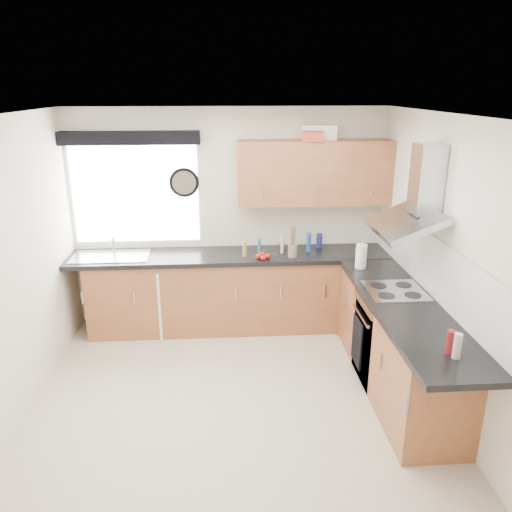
{
  "coord_description": "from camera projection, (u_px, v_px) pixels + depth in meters",
  "views": [
    {
      "loc": [
        -0.07,
        -3.84,
        2.71
      ],
      "look_at": [
        0.25,
        0.85,
        1.1
      ],
      "focal_mm": 35.0,
      "sensor_mm": 36.0,
      "label": 1
    }
  ],
  "objects": [
    {
      "name": "ground_plane",
      "position": [
        235.0,
        402.0,
        4.51
      ],
      "size": [
        3.6,
        3.6,
        0.0
      ],
      "primitive_type": "plane",
      "color": "beige"
    },
    {
      "name": "ceiling",
      "position": [
        230.0,
        115.0,
        3.7
      ],
      "size": [
        3.6,
        3.6,
        0.02
      ],
      "primitive_type": "cube",
      "color": "white",
      "rests_on": "wall_back"
    },
    {
      "name": "wall_back",
      "position": [
        229.0,
        218.0,
        5.8
      ],
      "size": [
        3.6,
        0.02,
        2.5
      ],
      "primitive_type": "cube",
      "color": "silver",
      "rests_on": "ground_plane"
    },
    {
      "name": "wall_front",
      "position": [
        242.0,
        405.0,
        2.4
      ],
      "size": [
        3.6,
        0.02,
        2.5
      ],
      "primitive_type": "cube",
      "color": "silver",
      "rests_on": "ground_plane"
    },
    {
      "name": "wall_left",
      "position": [
        8.0,
        278.0,
        3.99
      ],
      "size": [
        0.02,
        3.6,
        2.5
      ],
      "primitive_type": "cube",
      "color": "silver",
      "rests_on": "ground_plane"
    },
    {
      "name": "wall_right",
      "position": [
        445.0,
        268.0,
        4.22
      ],
      "size": [
        0.02,
        3.6,
        2.5
      ],
      "primitive_type": "cube",
      "color": "silver",
      "rests_on": "ground_plane"
    },
    {
      "name": "window",
      "position": [
        136.0,
        194.0,
        5.63
      ],
      "size": [
        1.4,
        0.02,
        1.1
      ],
      "primitive_type": "cube",
      "color": "white",
      "rests_on": "wall_back"
    },
    {
      "name": "window_blind",
      "position": [
        130.0,
        138.0,
        5.34
      ],
      "size": [
        1.5,
        0.18,
        0.14
      ],
      "primitive_type": "cube",
      "color": "black",
      "rests_on": "wall_back"
    },
    {
      "name": "splashback",
      "position": [
        429.0,
        263.0,
        4.53
      ],
      "size": [
        0.01,
        3.0,
        0.54
      ],
      "primitive_type": "cube",
      "color": "white",
      "rests_on": "wall_right"
    },
    {
      "name": "base_cab_back",
      "position": [
        222.0,
        293.0,
        5.79
      ],
      "size": [
        3.0,
        0.58,
        0.86
      ],
      "primitive_type": "cube",
      "color": "brown",
      "rests_on": "ground_plane"
    },
    {
      "name": "base_cab_corner",
      "position": [
        358.0,
        290.0,
        5.88
      ],
      "size": [
        0.6,
        0.6,
        0.86
      ],
      "primitive_type": "cube",
      "color": "brown",
      "rests_on": "ground_plane"
    },
    {
      "name": "base_cab_right",
      "position": [
        397.0,
        346.0,
        4.61
      ],
      "size": [
        0.58,
        2.1,
        0.86
      ],
      "primitive_type": "cube",
      "color": "brown",
      "rests_on": "ground_plane"
    },
    {
      "name": "worktop_back",
      "position": [
        230.0,
        256.0,
        5.64
      ],
      "size": [
        3.6,
        0.62,
        0.05
      ],
      "primitive_type": "cube",
      "color": "black",
      "rests_on": "base_cab_back"
    },
    {
      "name": "worktop_right",
      "position": [
        406.0,
        308.0,
        4.32
      ],
      "size": [
        0.62,
        2.42,
        0.05
      ],
      "primitive_type": "cube",
      "color": "black",
      "rests_on": "base_cab_right"
    },
    {
      "name": "sink",
      "position": [
        110.0,
        253.0,
        5.53
      ],
      "size": [
        0.84,
        0.46,
        0.1
      ],
      "primitive_type": null,
      "color": "#ABB1B9",
      "rests_on": "worktop_back"
    },
    {
      "name": "oven",
      "position": [
        391.0,
        339.0,
        4.75
      ],
      "size": [
        0.56,
        0.58,
        0.85
      ],
      "primitive_type": "cube",
      "color": "black",
      "rests_on": "ground_plane"
    },
    {
      "name": "hob_plate",
      "position": [
        395.0,
        291.0,
        4.59
      ],
      "size": [
        0.52,
        0.52,
        0.01
      ],
      "primitive_type": "cube",
      "color": "#ABB1B9",
      "rests_on": "worktop_right"
    },
    {
      "name": "extractor_hood",
      "position": [
        415.0,
        200.0,
        4.32
      ],
      "size": [
        0.52,
        0.78,
        0.66
      ],
      "primitive_type": null,
      "color": "#ABB1B9",
      "rests_on": "wall_right"
    },
    {
      "name": "upper_cabinets",
      "position": [
        314.0,
        172.0,
        5.52
      ],
      "size": [
        1.7,
        0.35,
        0.7
      ],
      "primitive_type": "cube",
      "color": "brown",
      "rests_on": "wall_back"
    },
    {
      "name": "washing_machine",
      "position": [
        144.0,
        297.0,
        5.75
      ],
      "size": [
        0.62,
        0.61,
        0.8
      ],
      "primitive_type": "cube",
      "rotation": [
        0.0,
        0.0,
        -0.17
      ],
      "color": "white",
      "rests_on": "ground_plane"
    },
    {
      "name": "wall_clock",
      "position": [
        184.0,
        183.0,
        5.61
      ],
      "size": [
        0.33,
        0.04,
        0.33
      ],
      "primitive_type": "cylinder",
      "rotation": [
        1.57,
        0.0,
        0.0
      ],
      "color": "black",
      "rests_on": "wall_back"
    },
    {
      "name": "casserole",
      "position": [
        318.0,
        132.0,
        5.48
      ],
      "size": [
        0.41,
        0.31,
        0.16
      ],
      "primitive_type": "cube",
      "rotation": [
        0.0,
        0.0,
        -0.11
      ],
      "color": "white",
      "rests_on": "upper_cabinets"
    },
    {
      "name": "storage_box",
      "position": [
        313.0,
        136.0,
        5.29
      ],
      "size": [
        0.25,
        0.22,
        0.1
      ],
      "primitive_type": "cube",
      "rotation": [
        0.0,
        0.0,
        -0.15
      ],
      "color": "#9C3423",
      "rests_on": "upper_cabinets"
    },
    {
      "name": "utensil_pot",
      "position": [
        293.0,
        251.0,
        5.51
      ],
      "size": [
        0.1,
        0.1,
        0.14
      ],
      "primitive_type": "cylinder",
      "rotation": [
        0.0,
        0.0,
        -0.0
      ],
      "color": "#776157",
      "rests_on": "worktop_back"
    },
    {
      "name": "kitchen_roll",
      "position": [
        361.0,
        256.0,
        5.16
      ],
      "size": [
        0.14,
        0.14,
        0.25
      ],
      "primitive_type": "cylinder",
      "rotation": [
        0.0,
        0.0,
        0.24
      ],
      "color": "white",
      "rests_on": "worktop_right"
    },
    {
      "name": "tomato_cluster",
      "position": [
        263.0,
        256.0,
        5.45
      ],
      "size": [
        0.14,
        0.14,
        0.06
      ],
      "primitive_type": null,
      "rotation": [
        0.0,
        0.0,
        -0.01
      ],
      "color": "#A0150C",
      "rests_on": "worktop_back"
    },
    {
      "name": "jar_0",
      "position": [
        319.0,
        241.0,
        5.82
      ],
      "size": [
        0.07,
        0.07,
        0.17
      ],
      "primitive_type": "cylinder",
      "color": "navy",
      "rests_on": "worktop_back"
    },
    {
      "name": "jar_1",
      "position": [
        282.0,
        245.0,
        5.62
      ],
      "size": [
        0.04,
        0.04,
        0.2
      ],
      "primitive_type": "cylinder",
      "color": "#A69B8E",
      "rests_on": "worktop_back"
    },
    {
      "name": "jar_2",
      "position": [
        309.0,
        242.0,
        5.68
      ],
      "size": [
        0.05,
        0.05,
        0.22
      ],
      "primitive_type": "cylinder",
      "color": "navy",
      "rests_on": "worktop_back"
    },
    {
      "name": "jar_3",
      "position": [
        282.0,
        247.0,
        5.7
      ],
      "size": [
        0.07,
        0.07,
        0.09
      ],
      "primitive_type": "cylinder",
      "color": "#2D2419",
      "rests_on": "worktop_back"
    },
    {
      "name": "jar_4",
      "position": [
        245.0,
        249.0,
        5.51
      ],
      "size": [
        0.04,
        0.04,
        0.18
      ],
      "primitive_type": "cylinder",
      "color": "olive",
      "rests_on": "worktop_back"
    },
    {
      "name": "jar_5",
      "position": [
        259.0,
        248.0,
        5.53
      ],
      "size": [
        0.04,
        0.04,
        0.2
      ],
      "primitive_type": "cylinder",
      "color": "navy",
      "rests_on": "worktop_back"
    },
    {
      "name": "bottle_0",
      "position": [
        457.0,
        346.0,
        3.45
      ],
      "size": [
        0.06,
        0.06,
        0.18
      ],
      "primitive_type": "cylinder",
      "color": "#B6A79B",
      "rests_on": "worktop_right"
    },
    {
      "name": "bottle_1",
      "position": [
        451.0,
        342.0,
        3.51
      ],
      "size": [
        0.06,
        0.06,
        0.18
      ],
      "primitive_type": "cylinder",
      "color": "maroon",
      "rests_on": "worktop_right"
    }
  ]
}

